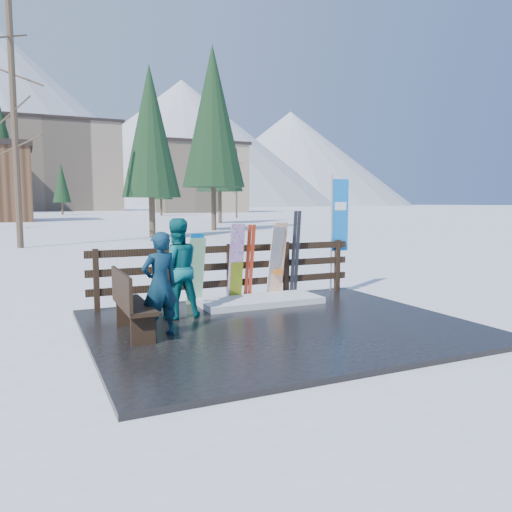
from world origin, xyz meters
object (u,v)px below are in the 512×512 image
snowboard_4 (275,263)px  rental_flag (338,219)px  person_back (176,268)px  person_front (160,284)px  snowboard_3 (236,263)px  snowboard_5 (278,260)px  snowboard_0 (195,269)px  snowboard_1 (196,272)px  bench (129,301)px  snowboard_2 (237,263)px

snowboard_4 → rental_flag: 1.94m
person_back → person_front: bearing=61.8°
snowboard_3 → snowboard_5: size_ratio=0.99×
rental_flag → snowboard_4: bearing=-171.0°
snowboard_4 → snowboard_5: 0.08m
snowboard_3 → person_front: snowboard_3 is taller
snowboard_0 → rental_flag: size_ratio=0.55×
snowboard_1 → snowboard_5: snowboard_5 is taller
snowboard_0 → rental_flag: bearing=4.5°
snowboard_5 → person_front: 3.51m
person_front → person_back: person_back is taller
person_front → bench: bearing=-42.2°
snowboard_2 → snowboard_0: bearing=180.0°
snowboard_1 → snowboard_4: (1.71, 0.00, 0.09)m
snowboard_1 → snowboard_2: size_ratio=0.86×
snowboard_2 → snowboard_3: size_ratio=0.99×
snowboard_2 → snowboard_3: bearing=180.0°
snowboard_2 → rental_flag: (2.57, 0.27, 0.83)m
rental_flag → snowboard_0: bearing=-175.5°
snowboard_0 → snowboard_3: 0.84m
snowboard_3 → person_back: bearing=-149.4°
snowboard_1 → snowboard_3: 0.84m
snowboard_3 → person_front: 2.76m
bench → snowboard_4: snowboard_4 is taller
bench → rental_flag: size_ratio=0.58×
snowboard_4 → person_front: bearing=-146.5°
snowboard_0 → snowboard_4: size_ratio=0.94×
bench → snowboard_3: bearing=34.8°
snowboard_3 → snowboard_2: bearing=0.0°
snowboard_4 → bench: bearing=-153.0°
snowboard_3 → person_back: size_ratio=0.92×
snowboard_4 → person_back: person_back is taller
snowboard_2 → rental_flag: size_ratio=0.60×
snowboard_2 → snowboard_5: snowboard_5 is taller
snowboard_5 → person_back: 2.55m
snowboard_3 → person_front: size_ratio=1.02×
bench → snowboard_1: snowboard_1 is taller
bench → snowboard_1: 2.31m
bench → person_back: 1.30m
rental_flag → person_front: 5.14m
snowboard_2 → snowboard_3: 0.03m
snowboard_2 → snowboard_4: snowboard_2 is taller
snowboard_2 → snowboard_5: size_ratio=0.98×
snowboard_0 → person_front: 2.23m
bench → snowboard_5: bearing=26.5°
person_front → snowboard_5: bearing=-160.8°
rental_flag → person_back: (-4.04, -1.13, -0.75)m
snowboard_1 → snowboard_3: bearing=0.0°
bench → rental_flag: bearing=21.3°
snowboard_5 → person_front: (-2.95, -1.90, -0.01)m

